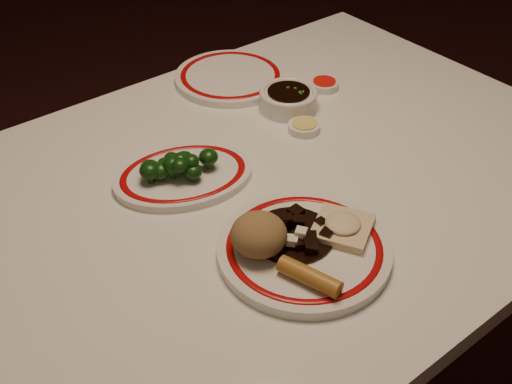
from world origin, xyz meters
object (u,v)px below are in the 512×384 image
(dining_table, at_px, (281,208))
(rice_mound, at_px, (259,234))
(main_plate, at_px, (304,249))
(fried_wonton, at_px, (343,226))
(stirfry_heap, at_px, (291,232))
(broccoli_plate, at_px, (183,175))
(broccoli_pile, at_px, (176,165))
(spring_roll, at_px, (309,277))
(soy_bowl, at_px, (288,100))

(dining_table, distance_m, rice_mound, 0.27)
(main_plate, distance_m, fried_wonton, 0.07)
(dining_table, distance_m, stirfry_heap, 0.23)
(broccoli_plate, height_order, broccoli_pile, broccoli_pile)
(rice_mound, xyz_separation_m, broccoli_pile, (0.01, 0.24, -0.01))
(spring_roll, relative_size, stirfry_heap, 0.73)
(main_plate, bearing_deg, spring_roll, -127.08)
(main_plate, relative_size, soy_bowl, 2.91)
(main_plate, height_order, soy_bowl, soy_bowl)
(broccoli_plate, xyz_separation_m, soy_bowl, (0.31, 0.07, 0.01))
(fried_wonton, bearing_deg, main_plate, 170.05)
(rice_mound, relative_size, fried_wonton, 0.72)
(dining_table, relative_size, spring_roll, 12.25)
(main_plate, distance_m, stirfry_heap, 0.03)
(spring_roll, bearing_deg, rice_mound, 80.58)
(fried_wonton, distance_m, soy_bowl, 0.41)
(rice_mound, xyz_separation_m, broccoli_plate, (0.02, 0.24, -0.04))
(dining_table, bearing_deg, spring_roll, -122.94)
(fried_wonton, relative_size, broccoli_plate, 0.40)
(stirfry_heap, bearing_deg, broccoli_pile, 101.48)
(dining_table, bearing_deg, fried_wonton, -103.14)
(broccoli_pile, bearing_deg, stirfry_heap, -78.52)
(rice_mound, relative_size, broccoli_plate, 0.29)
(broccoli_pile, bearing_deg, dining_table, -27.14)
(broccoli_plate, bearing_deg, stirfry_heap, -81.54)
(rice_mound, xyz_separation_m, spring_roll, (0.01, -0.10, -0.02))
(main_plate, xyz_separation_m, fried_wonton, (0.07, -0.01, 0.02))
(dining_table, bearing_deg, broccoli_pile, 152.86)
(rice_mound, distance_m, broccoli_plate, 0.25)
(broccoli_pile, bearing_deg, spring_roll, -89.02)
(broccoli_plate, relative_size, soy_bowl, 2.50)
(spring_roll, xyz_separation_m, broccoli_pile, (-0.01, 0.34, 0.01))
(rice_mound, distance_m, soy_bowl, 0.45)
(stirfry_heap, height_order, broccoli_plate, stirfry_heap)
(broccoli_plate, xyz_separation_m, broccoli_pile, (-0.01, -0.00, 0.03))
(stirfry_heap, distance_m, broccoli_pile, 0.25)
(dining_table, xyz_separation_m, spring_roll, (-0.16, -0.25, 0.12))
(dining_table, relative_size, soy_bowl, 10.07)
(fried_wonton, bearing_deg, dining_table, 76.86)
(broccoli_plate, relative_size, broccoli_pile, 2.14)
(main_plate, relative_size, stirfry_heap, 2.60)
(stirfry_heap, height_order, broccoli_pile, broccoli_pile)
(main_plate, bearing_deg, broccoli_pile, 100.85)
(spring_roll, height_order, stirfry_heap, stirfry_heap)
(spring_roll, distance_m, stirfry_heap, 0.10)
(main_plate, height_order, stirfry_heap, stirfry_heap)
(fried_wonton, bearing_deg, soy_bowl, 61.13)
(fried_wonton, height_order, stirfry_heap, stirfry_heap)
(dining_table, bearing_deg, stirfry_heap, -126.63)
(rice_mound, bearing_deg, dining_table, 40.83)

